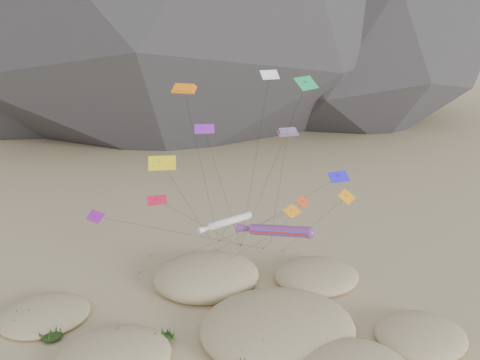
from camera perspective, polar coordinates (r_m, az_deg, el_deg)
dunes at (r=50.98m, az=-1.60°, el=-18.84°), size 49.87×39.20×3.85m
dune_grass at (r=49.81m, az=-0.16°, el=-19.70°), size 44.03×28.95×1.59m
kite_stakes at (r=67.23m, az=-2.84°, el=-8.96°), size 20.19×4.89×0.30m
rainbow_tube_kite at (r=47.48m, az=4.51°, el=-6.17°), size 7.35×16.90×12.70m
white_tube_kite at (r=52.24m, az=-1.57°, el=-5.14°), size 6.37×14.23×11.14m
orange_parafoil at (r=46.21m, az=-6.75°, el=10.56°), size 6.89×16.42×26.06m
multi_parafoil at (r=54.03m, az=5.82°, el=5.65°), size 2.46×10.20×20.05m
delta_kites at (r=48.81m, az=1.95°, el=1.89°), size 28.18×18.91×26.40m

